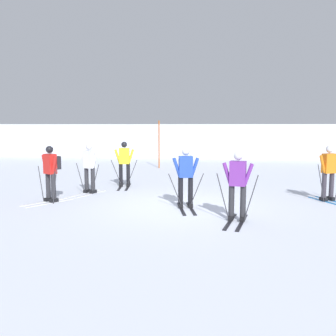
{
  "coord_description": "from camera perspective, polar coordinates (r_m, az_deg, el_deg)",
  "views": [
    {
      "loc": [
        1.01,
        -10.35,
        2.33
      ],
      "look_at": [
        -0.62,
        1.81,
        0.9
      ],
      "focal_mm": 39.44,
      "sensor_mm": 36.0,
      "label": 1
    }
  ],
  "objects": [
    {
      "name": "ground_plane",
      "position": [
        10.66,
        2.03,
        -5.98
      ],
      "size": [
        120.0,
        120.0,
        0.0
      ],
      "primitive_type": "plane",
      "color": "silver"
    },
    {
      "name": "far_snow_ridge",
      "position": [
        29.26,
        5.66,
        4.39
      ],
      "size": [
        80.0,
        6.11,
        2.4
      ],
      "primitive_type": "cube",
      "color": "silver",
      "rests_on": "ground"
    },
    {
      "name": "skier_red",
      "position": [
        11.69,
        -17.65,
        -0.42
      ],
      "size": [
        1.16,
        1.55,
        1.71
      ],
      "color": "silver",
      "rests_on": "ground"
    },
    {
      "name": "skier_blue",
      "position": [
        10.36,
        2.75,
        -1.21
      ],
      "size": [
        0.99,
        1.64,
        1.71
      ],
      "color": "black",
      "rests_on": "ground"
    },
    {
      "name": "skier_yellow",
      "position": [
        14.05,
        -6.76,
        0.82
      ],
      "size": [
        1.0,
        1.64,
        1.71
      ],
      "color": "black",
      "rests_on": "ground"
    },
    {
      "name": "skier_purple",
      "position": [
        9.06,
        10.69,
        -2.44
      ],
      "size": [
        0.99,
        1.64,
        1.71
      ],
      "color": "black",
      "rests_on": "ground"
    },
    {
      "name": "skier_orange",
      "position": [
        12.3,
        23.58,
        -0.51
      ],
      "size": [
        1.03,
        1.6,
        1.71
      ],
      "color": "#237AC6",
      "rests_on": "ground"
    },
    {
      "name": "skier_white",
      "position": [
        12.84,
        -12.08,
        0.18
      ],
      "size": [
        0.95,
        1.63,
        1.71
      ],
      "color": "silver",
      "rests_on": "ground"
    },
    {
      "name": "trail_marker_pole",
      "position": [
        20.08,
        -1.4,
        3.67
      ],
      "size": [
        0.06,
        0.06,
        2.58
      ],
      "primitive_type": "cylinder",
      "color": "#C65614",
      "rests_on": "ground"
    }
  ]
}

